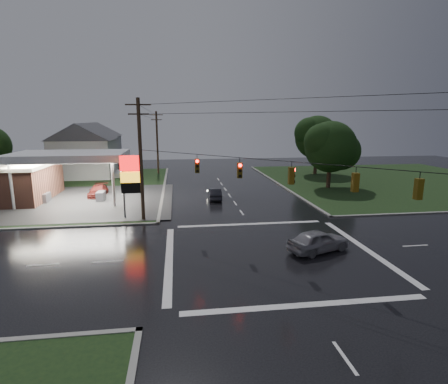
{
  "coord_description": "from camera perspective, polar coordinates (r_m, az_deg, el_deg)",
  "views": [
    {
      "loc": [
        -6.3,
        -22.3,
        9.13
      ],
      "look_at": [
        -2.34,
        6.92,
        3.0
      ],
      "focal_mm": 28.0,
      "sensor_mm": 36.0,
      "label": 1
    }
  ],
  "objects": [
    {
      "name": "house_near",
      "position": [
        60.3,
        -21.9,
        6.41
      ],
      "size": [
        11.05,
        8.48,
        8.6
      ],
      "color": "silver",
      "rests_on": "ground"
    },
    {
      "name": "tree_ne_near",
      "position": [
        48.92,
        17.14,
        7.04
      ],
      "size": [
        7.99,
        6.8,
        8.98
      ],
      "color": "black",
      "rests_on": "ground"
    },
    {
      "name": "utility_pole_nw",
      "position": [
        32.14,
        -13.44,
        5.33
      ],
      "size": [
        2.2,
        0.32,
        11.0
      ],
      "color": "#382619",
      "rests_on": "ground"
    },
    {
      "name": "ground",
      "position": [
        24.91,
        7.61,
        -9.87
      ],
      "size": [
        120.0,
        120.0,
        0.0
      ],
      "primitive_type": "plane",
      "color": "black",
      "rests_on": "ground"
    },
    {
      "name": "pylon_sign",
      "position": [
        33.46,
        -14.84,
        2.55
      ],
      "size": [
        2.0,
        0.35,
        6.0
      ],
      "color": "#59595E",
      "rests_on": "ground"
    },
    {
      "name": "traffic_signals",
      "position": [
        23.31,
        8.1,
        5.1
      ],
      "size": [
        26.87,
        26.87,
        1.47
      ],
      "color": "black",
      "rests_on": "ground"
    },
    {
      "name": "utility_pole_n",
      "position": [
        60.5,
        -10.84,
        8.07
      ],
      "size": [
        2.2,
        0.32,
        10.5
      ],
      "color": "#382619",
      "rests_on": "ground"
    },
    {
      "name": "house_far",
      "position": [
        72.18,
        -20.39,
        7.26
      ],
      "size": [
        11.05,
        8.48,
        8.6
      ],
      "color": "silver",
      "rests_on": "ground"
    },
    {
      "name": "tree_ne_far",
      "position": [
        61.06,
        15.05,
        8.58
      ],
      "size": [
        8.46,
        7.2,
        9.8
      ],
      "color": "black",
      "rests_on": "ground"
    },
    {
      "name": "grass_ne",
      "position": [
        58.81,
        25.73,
        1.68
      ],
      "size": [
        36.0,
        36.0,
        0.08
      ],
      "primitive_type": "cube",
      "color": "black",
      "rests_on": "ground"
    },
    {
      "name": "car_north",
      "position": [
        40.57,
        -1.55,
        -0.32
      ],
      "size": [
        1.45,
        4.01,
        1.31
      ],
      "primitive_type": "imported",
      "rotation": [
        0.0,
        0.0,
        3.13
      ],
      "color": "black",
      "rests_on": "ground"
    },
    {
      "name": "grass_nw",
      "position": [
        52.95,
        -29.42,
        0.33
      ],
      "size": [
        36.0,
        36.0,
        0.08
      ],
      "primitive_type": "cube",
      "color": "black",
      "rests_on": "ground"
    },
    {
      "name": "car_crossing",
      "position": [
        25.64,
        15.12,
        -7.69
      ],
      "size": [
        4.94,
        3.33,
        1.56
      ],
      "primitive_type": "imported",
      "rotation": [
        0.0,
        0.0,
        1.93
      ],
      "color": "gray",
      "rests_on": "ground"
    },
    {
      "name": "car_pump",
      "position": [
        44.93,
        -19.86,
        0.17
      ],
      "size": [
        1.87,
        4.55,
        1.32
      ],
      "primitive_type": "imported",
      "rotation": [
        0.0,
        0.0,
        0.0
      ],
      "color": "#541713",
      "rests_on": "ground"
    },
    {
      "name": "gas_station",
      "position": [
        46.72,
        -32.14,
        1.83
      ],
      "size": [
        26.2,
        18.0,
        5.6
      ],
      "color": "#2D2D2D",
      "rests_on": "ground"
    }
  ]
}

